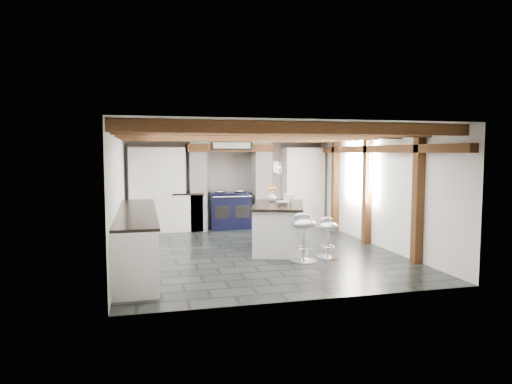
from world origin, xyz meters
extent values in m
plane|color=black|center=(0.00, 0.00, 0.00)|extent=(6.00, 6.00, 0.00)
plane|color=white|center=(0.00, 3.00, 1.15)|extent=(5.00, 0.00, 5.00)
plane|color=white|center=(-2.50, 0.00, 1.15)|extent=(0.00, 6.00, 6.00)
plane|color=white|center=(2.50, 0.00, 1.15)|extent=(0.00, 6.00, 6.00)
plane|color=white|center=(0.00, 0.00, 2.30)|extent=(6.00, 6.00, 0.00)
cube|color=silver|center=(-0.80, 2.70, 0.95)|extent=(0.40, 0.60, 1.90)
cube|color=silver|center=(0.80, 2.70, 0.95)|extent=(0.40, 0.60, 1.90)
cube|color=brown|center=(0.00, 2.70, 1.99)|extent=(2.10, 0.65, 0.18)
cube|color=silver|center=(0.00, 2.70, 2.15)|extent=(2.00, 0.60, 0.31)
cube|color=black|center=(0.00, 2.38, 2.05)|extent=(1.00, 0.03, 0.22)
cube|color=silver|center=(0.00, 2.36, 2.05)|extent=(0.90, 0.01, 0.14)
cube|color=white|center=(-1.75, 2.70, 1.00)|extent=(1.30, 0.58, 2.00)
cube|color=white|center=(1.90, 2.70, 1.00)|extent=(1.00, 0.58, 2.00)
cube|color=white|center=(-2.20, -0.60, 0.44)|extent=(0.60, 3.80, 0.88)
cube|color=black|center=(-2.20, -0.60, 0.90)|extent=(0.64, 3.80, 0.04)
cube|color=white|center=(-1.05, 2.70, 0.44)|extent=(0.70, 0.60, 0.88)
cube|color=black|center=(-1.05, 2.70, 0.90)|extent=(0.74, 0.64, 0.04)
cube|color=brown|center=(2.42, 0.00, 1.95)|extent=(0.15, 5.80, 0.14)
plane|color=white|center=(2.48, 0.60, 1.55)|extent=(0.00, 0.90, 0.90)
cube|color=brown|center=(0.00, -2.60, 2.21)|extent=(5.00, 0.16, 0.16)
cube|color=brown|center=(0.00, -1.73, 2.21)|extent=(5.00, 0.16, 0.16)
cube|color=brown|center=(0.00, -0.87, 2.21)|extent=(5.00, 0.16, 0.16)
cube|color=brown|center=(0.00, 0.00, 2.21)|extent=(5.00, 0.16, 0.16)
cube|color=brown|center=(0.00, 0.87, 2.21)|extent=(5.00, 0.16, 0.16)
cube|color=brown|center=(0.00, 1.73, 2.21)|extent=(5.00, 0.16, 0.16)
cube|color=brown|center=(0.00, 2.60, 2.21)|extent=(5.00, 0.16, 0.16)
cube|color=brown|center=(2.42, -1.60, 1.15)|extent=(0.15, 0.15, 2.30)
cube|color=brown|center=(2.42, 0.20, 1.15)|extent=(0.15, 0.15, 2.30)
cube|color=brown|center=(2.42, 1.80, 1.15)|extent=(0.15, 0.15, 2.30)
cylinder|color=black|center=(0.45, -0.05, 1.93)|extent=(0.01, 0.01, 0.56)
cylinder|color=white|center=(0.45, -0.05, 1.60)|extent=(0.09, 0.09, 0.22)
cylinder|color=black|center=(0.50, 0.25, 1.93)|extent=(0.01, 0.01, 0.56)
cylinder|color=white|center=(0.50, 0.25, 1.60)|extent=(0.09, 0.09, 0.22)
cylinder|color=black|center=(0.55, 0.55, 1.93)|extent=(0.01, 0.01, 0.56)
cylinder|color=white|center=(0.55, 0.55, 1.60)|extent=(0.09, 0.09, 0.22)
cube|color=black|center=(0.00, 2.68, 0.45)|extent=(1.00, 0.60, 0.90)
ellipsoid|color=silver|center=(-0.25, 2.68, 0.93)|extent=(0.28, 0.28, 0.11)
ellipsoid|color=silver|center=(0.25, 2.68, 0.93)|extent=(0.28, 0.28, 0.11)
cylinder|color=silver|center=(0.00, 2.36, 0.82)|extent=(0.95, 0.03, 0.03)
cube|color=black|center=(-0.25, 2.38, 0.45)|extent=(0.35, 0.02, 0.30)
cube|color=black|center=(0.25, 2.38, 0.45)|extent=(0.35, 0.02, 0.30)
cube|color=white|center=(0.46, 0.05, 0.42)|extent=(1.38, 1.91, 0.84)
cube|color=black|center=(0.46, 0.05, 0.87)|extent=(1.47, 2.01, 0.05)
imported|color=white|center=(0.48, 0.55, 0.98)|extent=(0.22, 0.22, 0.18)
ellipsoid|color=orange|center=(0.48, 0.55, 1.13)|extent=(0.19, 0.19, 0.11)
cylinder|color=white|center=(0.71, 0.32, 0.98)|extent=(0.11, 0.11, 0.17)
imported|color=white|center=(0.52, -0.07, 0.92)|extent=(0.32, 0.32, 0.06)
cylinder|color=white|center=(0.70, 0.02, 0.94)|extent=(0.05, 0.05, 0.10)
cylinder|color=white|center=(0.70, 0.02, 0.99)|extent=(0.21, 0.21, 0.01)
cylinder|color=#C6B684|center=(0.70, 0.02, 1.03)|extent=(0.16, 0.16, 0.07)
cylinder|color=silver|center=(1.10, -0.90, 0.01)|extent=(0.40, 0.40, 0.03)
cone|color=silver|center=(1.10, -0.90, 0.05)|extent=(0.18, 0.18, 0.07)
cylinder|color=silver|center=(1.10, -0.90, 0.30)|extent=(0.05, 0.05, 0.50)
torus|color=silver|center=(1.10, -0.90, 0.22)|extent=(0.25, 0.25, 0.02)
ellipsoid|color=#9698A4|center=(1.10, -0.90, 0.58)|extent=(0.38, 0.38, 0.16)
ellipsoid|color=#9698A4|center=(1.09, -0.81, 0.67)|extent=(0.26, 0.11, 0.14)
cylinder|color=silver|center=(0.58, -1.06, 0.02)|extent=(0.46, 0.46, 0.03)
cone|color=silver|center=(0.58, -1.06, 0.06)|extent=(0.21, 0.21, 0.08)
cylinder|color=silver|center=(0.58, -1.06, 0.34)|extent=(0.05, 0.05, 0.57)
torus|color=silver|center=(0.58, -1.06, 0.25)|extent=(0.29, 0.29, 0.02)
ellipsoid|color=#9698A4|center=(0.58, -1.06, 0.66)|extent=(0.54, 0.54, 0.19)
ellipsoid|color=#9698A4|center=(0.62, -0.96, 0.77)|extent=(0.31, 0.21, 0.16)
camera|label=1|loc=(-2.08, -8.36, 1.89)|focal=32.00mm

